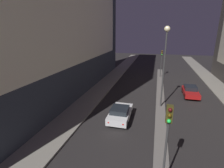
{
  "coord_description": "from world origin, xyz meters",
  "views": [
    {
      "loc": [
        -0.77,
        -4.6,
        8.57
      ],
      "look_at": [
        -5.87,
        15.0,
        2.42
      ],
      "focal_mm": 28.0,
      "sensor_mm": 36.0,
      "label": 1
    }
  ],
  "objects_px": {
    "street_lamp": "(165,50)",
    "car_right_lane": "(190,91)",
    "car_left_lane": "(120,113)",
    "traffic_light_mid": "(162,58)",
    "traffic_light_near": "(168,131)"
  },
  "relations": [
    {
      "from": "street_lamp",
      "to": "car_right_lane",
      "type": "height_order",
      "value": "street_lamp"
    },
    {
      "from": "car_left_lane",
      "to": "traffic_light_mid",
      "type": "bearing_deg",
      "value": 78.02
    },
    {
      "from": "street_lamp",
      "to": "car_left_lane",
      "type": "bearing_deg",
      "value": -132.98
    },
    {
      "from": "street_lamp",
      "to": "car_right_lane",
      "type": "relative_size",
      "value": 2.15
    },
    {
      "from": "traffic_light_mid",
      "to": "car_right_lane",
      "type": "distance_m",
      "value": 10.76
    },
    {
      "from": "car_left_lane",
      "to": "car_right_lane",
      "type": "bearing_deg",
      "value": 48.89
    },
    {
      "from": "traffic_light_near",
      "to": "street_lamp",
      "type": "xyz_separation_m",
      "value": [
        0.0,
        11.54,
        2.81
      ]
    },
    {
      "from": "traffic_light_mid",
      "to": "street_lamp",
      "type": "height_order",
      "value": "street_lamp"
    },
    {
      "from": "traffic_light_near",
      "to": "traffic_light_mid",
      "type": "height_order",
      "value": "same"
    },
    {
      "from": "traffic_light_near",
      "to": "traffic_light_mid",
      "type": "xyz_separation_m",
      "value": [
        0.0,
        25.87,
        0.0
      ]
    },
    {
      "from": "street_lamp",
      "to": "traffic_light_near",
      "type": "bearing_deg",
      "value": -90.0
    },
    {
      "from": "car_right_lane",
      "to": "traffic_light_mid",
      "type": "bearing_deg",
      "value": 112.45
    },
    {
      "from": "traffic_light_near",
      "to": "car_right_lane",
      "type": "bearing_deg",
      "value": 76.45
    },
    {
      "from": "car_right_lane",
      "to": "car_left_lane",
      "type": "bearing_deg",
      "value": -131.11
    },
    {
      "from": "traffic_light_mid",
      "to": "car_left_lane",
      "type": "xyz_separation_m",
      "value": [
        -3.94,
        -18.56,
        -3.04
      ]
    }
  ]
}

